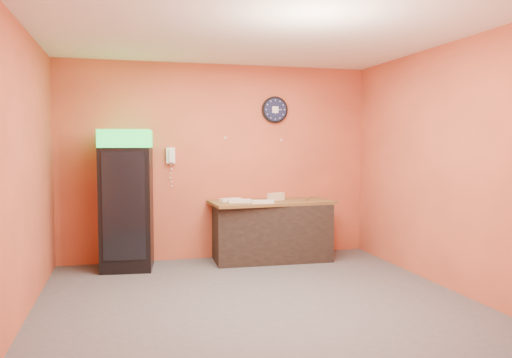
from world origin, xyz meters
name	(u,v)px	position (x,y,z in m)	size (l,w,h in m)	color
floor	(253,297)	(0.00, 0.00, 0.00)	(4.50, 4.50, 0.00)	#47474C
back_wall	(219,162)	(0.00, 2.00, 1.40)	(4.50, 0.02, 2.80)	#D8613D
left_wall	(23,171)	(-2.25, 0.00, 1.40)	(0.02, 4.00, 2.80)	#D8613D
right_wall	(438,166)	(2.25, 0.00, 1.40)	(0.02, 4.00, 2.80)	#D8613D
ceiling	(253,34)	(0.00, 0.00, 2.80)	(4.50, 4.00, 0.02)	white
beverage_cooler	(127,202)	(-1.29, 1.61, 0.90)	(0.71, 0.72, 1.84)	black
prep_counter	(271,232)	(0.69, 1.64, 0.41)	(1.62, 0.72, 0.81)	black
wall_clock	(275,110)	(0.84, 1.97, 2.16)	(0.39, 0.06, 0.39)	black
wall_phone	(171,155)	(-0.69, 1.95, 1.50)	(0.12, 0.11, 0.22)	white
butcher_paper	(271,202)	(0.69, 1.64, 0.83)	(1.72, 0.76, 0.04)	brown
sub_roll_stack	(276,197)	(0.77, 1.66, 0.90)	(0.27, 0.18, 0.11)	beige
wrapped_sandwich_left	(240,201)	(0.21, 1.53, 0.87)	(0.31, 0.12, 0.04)	silver
wrapped_sandwich_mid	(263,202)	(0.49, 1.38, 0.87)	(0.29, 0.12, 0.04)	silver
wrapped_sandwich_right	(231,200)	(0.11, 1.71, 0.87)	(0.31, 0.12, 0.04)	silver
kitchen_tool	(275,198)	(0.76, 1.65, 0.88)	(0.06, 0.06, 0.06)	silver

